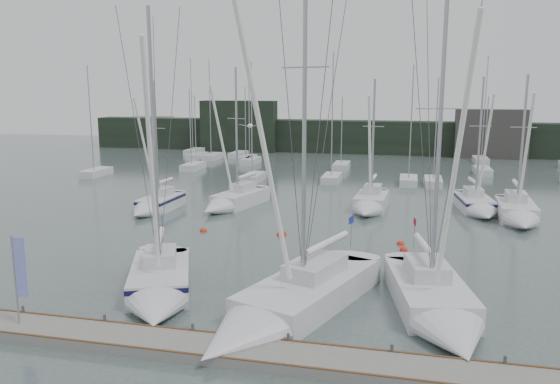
{
  "coord_description": "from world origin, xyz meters",
  "views": [
    {
      "loc": [
        6.2,
        -23.53,
        10.23
      ],
      "look_at": [
        -0.44,
        5.0,
        4.54
      ],
      "focal_mm": 35.0,
      "sensor_mm": 36.0,
      "label": 1
    }
  ],
  "objects_px": {
    "sailboat_mid_b": "(230,202)",
    "sailboat_mid_a": "(154,205)",
    "sailboat_mid_d": "(478,207)",
    "buoy_c": "(203,231)",
    "sailboat_near_center": "(279,310)",
    "buoy_a": "(282,235)",
    "sailboat_near_left": "(159,289)",
    "sailboat_mid_e": "(518,215)",
    "buoy_d": "(404,250)",
    "sailboat_mid_c": "(369,205)",
    "dock_banner": "(19,272)",
    "buoy_b": "(400,244)",
    "sailboat_near_right": "(439,310)"
  },
  "relations": [
    {
      "from": "sailboat_near_left",
      "to": "buoy_a",
      "type": "distance_m",
      "value": 13.28
    },
    {
      "from": "buoy_c",
      "to": "sailboat_mid_b",
      "type": "bearing_deg",
      "value": 93.16
    },
    {
      "from": "sailboat_near_right",
      "to": "sailboat_mid_d",
      "type": "relative_size",
      "value": 1.33
    },
    {
      "from": "sailboat_mid_c",
      "to": "dock_banner",
      "type": "relative_size",
      "value": 3.02
    },
    {
      "from": "sailboat_mid_c",
      "to": "buoy_c",
      "type": "distance_m",
      "value": 14.36
    },
    {
      "from": "sailboat_near_center",
      "to": "sailboat_mid_a",
      "type": "bearing_deg",
      "value": 148.97
    },
    {
      "from": "sailboat_mid_e",
      "to": "dock_banner",
      "type": "distance_m",
      "value": 34.66
    },
    {
      "from": "sailboat_near_right",
      "to": "buoy_c",
      "type": "bearing_deg",
      "value": 131.09
    },
    {
      "from": "sailboat_mid_b",
      "to": "sailboat_mid_d",
      "type": "distance_m",
      "value": 20.49
    },
    {
      "from": "dock_banner",
      "to": "buoy_b",
      "type": "bearing_deg",
      "value": 38.5
    },
    {
      "from": "sailboat_near_right",
      "to": "sailboat_mid_a",
      "type": "relative_size",
      "value": 1.37
    },
    {
      "from": "sailboat_near_right",
      "to": "sailboat_mid_a",
      "type": "distance_m",
      "value": 27.65
    },
    {
      "from": "sailboat_near_left",
      "to": "buoy_c",
      "type": "bearing_deg",
      "value": 79.22
    },
    {
      "from": "sailboat_mid_c",
      "to": "sailboat_mid_e",
      "type": "distance_m",
      "value": 11.37
    },
    {
      "from": "buoy_c",
      "to": "buoy_d",
      "type": "relative_size",
      "value": 1.01
    },
    {
      "from": "sailboat_near_right",
      "to": "sailboat_mid_e",
      "type": "height_order",
      "value": "sailboat_near_right"
    },
    {
      "from": "dock_banner",
      "to": "sailboat_mid_e",
      "type": "bearing_deg",
      "value": 36.69
    },
    {
      "from": "sailboat_near_right",
      "to": "sailboat_mid_e",
      "type": "xyz_separation_m",
      "value": [
        6.82,
        20.0,
        0.02
      ]
    },
    {
      "from": "sailboat_mid_c",
      "to": "dock_banner",
      "type": "xyz_separation_m",
      "value": [
        -12.65,
        -26.12,
        2.07
      ]
    },
    {
      "from": "sailboat_mid_d",
      "to": "buoy_a",
      "type": "xyz_separation_m",
      "value": [
        -14.15,
        -10.14,
        -0.57
      ]
    },
    {
      "from": "sailboat_mid_d",
      "to": "buoy_c",
      "type": "relative_size",
      "value": 23.31
    },
    {
      "from": "sailboat_near_right",
      "to": "sailboat_mid_d",
      "type": "xyz_separation_m",
      "value": [
        4.19,
        22.61,
        -0.02
      ]
    },
    {
      "from": "buoy_c",
      "to": "buoy_a",
      "type": "bearing_deg",
      "value": 2.84
    },
    {
      "from": "sailboat_near_right",
      "to": "buoy_d",
      "type": "height_order",
      "value": "sailboat_near_right"
    },
    {
      "from": "sailboat_near_left",
      "to": "sailboat_mid_e",
      "type": "distance_m",
      "value": 28.55
    },
    {
      "from": "sailboat_near_left",
      "to": "sailboat_mid_c",
      "type": "bearing_deg",
      "value": 45.96
    },
    {
      "from": "dock_banner",
      "to": "sailboat_near_right",
      "type": "bearing_deg",
      "value": 6.66
    },
    {
      "from": "sailboat_mid_e",
      "to": "buoy_a",
      "type": "height_order",
      "value": "sailboat_mid_e"
    },
    {
      "from": "buoy_d",
      "to": "buoy_a",
      "type": "bearing_deg",
      "value": 167.83
    },
    {
      "from": "sailboat_mid_d",
      "to": "buoy_c",
      "type": "distance_m",
      "value": 22.45
    },
    {
      "from": "buoy_c",
      "to": "buoy_d",
      "type": "height_order",
      "value": "buoy_c"
    },
    {
      "from": "sailboat_near_right",
      "to": "buoy_d",
      "type": "xyz_separation_m",
      "value": [
        -1.61,
        10.66,
        -0.59
      ]
    },
    {
      "from": "buoy_d",
      "to": "sailboat_mid_b",
      "type": "bearing_deg",
      "value": 148.11
    },
    {
      "from": "buoy_a",
      "to": "buoy_b",
      "type": "height_order",
      "value": "buoy_a"
    },
    {
      "from": "sailboat_near_left",
      "to": "sailboat_mid_b",
      "type": "relative_size",
      "value": 1.18
    },
    {
      "from": "sailboat_mid_b",
      "to": "sailboat_mid_a",
      "type": "bearing_deg",
      "value": -140.34
    },
    {
      "from": "sailboat_mid_d",
      "to": "buoy_c",
      "type": "bearing_deg",
      "value": -158.92
    },
    {
      "from": "sailboat_mid_a",
      "to": "buoy_b",
      "type": "xyz_separation_m",
      "value": [
        19.99,
        -4.96,
        -0.57
      ]
    },
    {
      "from": "sailboat_near_right",
      "to": "buoy_b",
      "type": "relative_size",
      "value": 31.74
    },
    {
      "from": "buoy_a",
      "to": "buoy_b",
      "type": "distance_m",
      "value": 8.15
    },
    {
      "from": "sailboat_mid_b",
      "to": "sailboat_mid_e",
      "type": "height_order",
      "value": "sailboat_mid_b"
    },
    {
      "from": "buoy_a",
      "to": "dock_banner",
      "type": "bearing_deg",
      "value": -112.39
    },
    {
      "from": "sailboat_near_left",
      "to": "sailboat_mid_d",
      "type": "bearing_deg",
      "value": 30.83
    },
    {
      "from": "sailboat_mid_e",
      "to": "buoy_d",
      "type": "distance_m",
      "value": 12.59
    },
    {
      "from": "sailboat_mid_b",
      "to": "dock_banner",
      "type": "distance_m",
      "value": 24.74
    },
    {
      "from": "sailboat_mid_e",
      "to": "buoy_b",
      "type": "xyz_separation_m",
      "value": [
        -8.64,
        -7.96,
        -0.61
      ]
    },
    {
      "from": "buoy_c",
      "to": "dock_banner",
      "type": "relative_size",
      "value": 0.13
    },
    {
      "from": "sailboat_mid_e",
      "to": "buoy_a",
      "type": "xyz_separation_m",
      "value": [
        -16.79,
        -7.53,
        -0.61
      ]
    },
    {
      "from": "sailboat_near_left",
      "to": "sailboat_near_right",
      "type": "xyz_separation_m",
      "value": [
        13.12,
        0.42,
        -0.01
      ]
    },
    {
      "from": "sailboat_near_center",
      "to": "buoy_a",
      "type": "relative_size",
      "value": 27.05
    }
  ]
}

